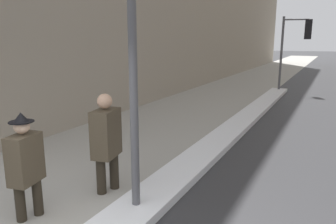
% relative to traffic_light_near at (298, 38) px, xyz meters
% --- Properties ---
extents(sidewalk_slab, '(4.00, 80.00, 0.01)m').
position_rel_traffic_light_near_xyz_m(sidewalk_slab, '(-2.91, 0.12, -2.59)').
color(sidewalk_slab, '#9E9B93').
rests_on(sidewalk_slab, ground).
extents(snow_bank_curb, '(0.73, 16.65, 0.15)m').
position_rel_traffic_light_near_xyz_m(snow_bank_curb, '(-0.69, -8.05, -2.52)').
color(snow_bank_curb, white).
rests_on(snow_bank_curb, ground).
extents(traffic_light_near, '(1.31, 0.42, 3.59)m').
position_rel_traffic_light_near_xyz_m(traffic_light_near, '(0.00, 0.00, 0.00)').
color(traffic_light_near, '#515156').
rests_on(traffic_light_near, ground).
extents(pedestrian_in_fedora, '(0.37, 0.53, 1.57)m').
position_rel_traffic_light_near_xyz_m(pedestrian_in_fedora, '(-2.00, -13.88, -1.74)').
color(pedestrian_in_fedora, '#2A241B').
rests_on(pedestrian_in_fedora, ground).
extents(pedestrian_nearside, '(0.42, 0.78, 1.68)m').
position_rel_traffic_light_near_xyz_m(pedestrian_nearside, '(-1.53, -12.66, -1.66)').
color(pedestrian_nearside, '#2A241B').
rests_on(pedestrian_nearside, ground).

